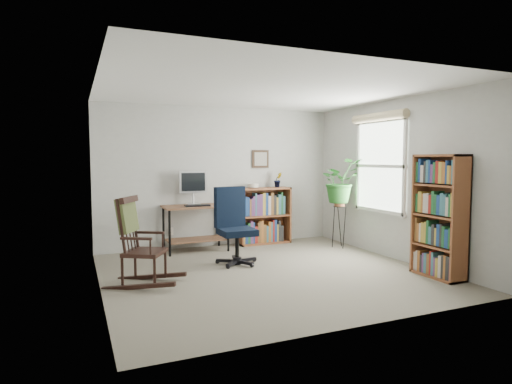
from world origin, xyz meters
name	(u,v)px	position (x,y,z in m)	size (l,w,h in m)	color
floor	(268,273)	(0.00, 0.00, 0.00)	(4.20, 4.00, 0.00)	slate
ceiling	(268,90)	(0.00, 0.00, 2.40)	(4.20, 4.00, 0.00)	silver
wall_back	(220,177)	(0.00, 2.00, 1.20)	(4.20, 0.00, 2.40)	#B5B6B1
wall_front	(363,194)	(0.00, -2.00, 1.20)	(4.20, 0.00, 2.40)	#B5B6B1
wall_left	(98,187)	(-2.10, 0.00, 1.20)	(0.00, 4.00, 2.40)	#B5B6B1
wall_right	(395,180)	(2.10, 0.00, 1.20)	(0.00, 4.00, 2.40)	#B5B6B1
window	(380,166)	(2.06, 0.30, 1.40)	(0.12, 1.20, 1.50)	silver
desk	(196,228)	(-0.52, 1.70, 0.38)	(1.04, 0.57, 0.75)	brown
monitor	(193,188)	(-0.52, 1.84, 1.03)	(0.46, 0.16, 0.56)	silver
keyboard	(197,205)	(-0.52, 1.58, 0.76)	(0.40, 0.15, 0.03)	black
office_chair	(237,225)	(-0.21, 0.59, 0.56)	(0.61, 0.61, 1.13)	black
rocking_chair	(145,240)	(-1.58, 0.09, 0.54)	(0.56, 0.93, 1.08)	black
low_bookshelf	(264,216)	(0.76, 1.82, 0.50)	(0.95, 0.32, 1.00)	brown
tall_bookshelf	(439,216)	(1.92, -1.05, 0.79)	(0.29, 0.69, 1.57)	brown
plant_stand	(339,223)	(1.80, 1.00, 0.41)	(0.23, 0.23, 0.83)	black
spider_plant	(340,160)	(1.80, 1.00, 1.50)	(1.69, 1.88, 1.46)	#256824
potted_plant_small	(278,184)	(1.04, 1.83, 1.06)	(0.13, 0.24, 0.11)	#256824
framed_picture	(261,159)	(0.76, 1.97, 1.51)	(0.32, 0.04, 0.32)	black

